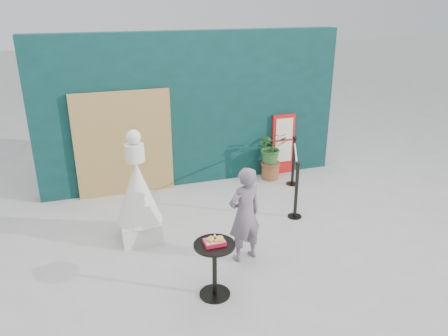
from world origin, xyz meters
TOP-DOWN VIEW (x-y plane):
  - ground at (0.00, 0.00)m, footprint 60.00×60.00m
  - back_wall at (0.00, 3.15)m, footprint 6.00×0.30m
  - bamboo_fence at (-1.40, 2.94)m, footprint 1.80×0.08m
  - woman at (-0.06, 0.09)m, footprint 0.58×0.45m
  - menu_board at (1.90, 2.95)m, footprint 0.50×0.07m
  - statue at (-1.41, 1.13)m, footprint 0.70×0.70m
  - cafe_table at (-0.71, -0.58)m, footprint 0.52×0.52m
  - food_basket at (-0.71, -0.58)m, footprint 0.26×0.19m
  - planter at (1.54, 2.75)m, footprint 0.61×0.53m
  - stanchion_barrier at (1.54, 1.67)m, footprint 0.84×1.54m

SIDE VIEW (x-z plane):
  - ground at x=0.00m, z-range 0.00..0.00m
  - stanchion_barrier at x=1.54m, z-range -0.02..1.01m
  - cafe_table at x=-0.71m, z-range 0.12..0.87m
  - planter at x=1.54m, z-range 0.08..1.11m
  - menu_board at x=1.90m, z-range 0.00..1.30m
  - woman at x=-0.06m, z-range 0.00..1.42m
  - statue at x=-1.41m, z-range -0.16..1.63m
  - food_basket at x=-0.71m, z-range 0.73..0.84m
  - bamboo_fence at x=-1.40m, z-range 0.00..2.00m
  - back_wall at x=0.00m, z-range 0.00..3.00m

